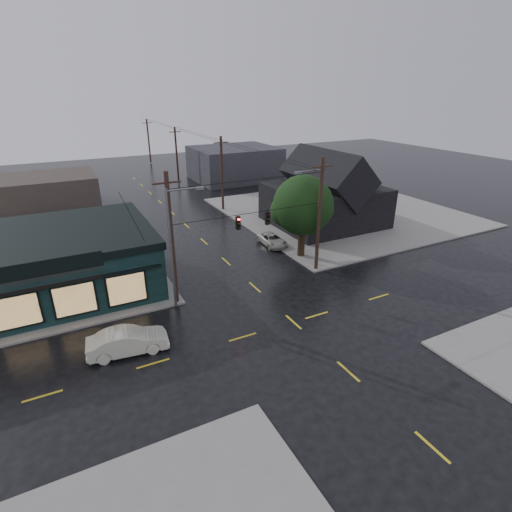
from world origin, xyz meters
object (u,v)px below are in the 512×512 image
utility_pole_ne (316,270)px  suv_silver (272,240)px  corner_tree (303,206)px  sedan_cream (128,341)px  utility_pole_nw (177,303)px

utility_pole_ne → suv_silver: size_ratio=2.42×
corner_tree → suv_silver: corner_tree is taller
utility_pole_ne → sedan_cream: utility_pole_ne is taller
utility_pole_ne → sedan_cream: (-17.55, -4.68, 0.81)m
utility_pole_nw → utility_pole_ne: 13.00m
utility_pole_nw → utility_pole_ne: same height
utility_pole_nw → corner_tree: bearing=13.5°
utility_pole_nw → suv_silver: (12.50, 7.22, 0.58)m
corner_tree → suv_silver: size_ratio=1.88×
utility_pole_ne → utility_pole_nw: bearing=180.0°
utility_pole_ne → sedan_cream: 18.18m
sedan_cream → suv_silver: (17.05, 11.90, -0.22)m
utility_pole_nw → sedan_cream: 6.57m
corner_tree → sedan_cream: size_ratio=1.61×
corner_tree → utility_pole_nw: corner_tree is taller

